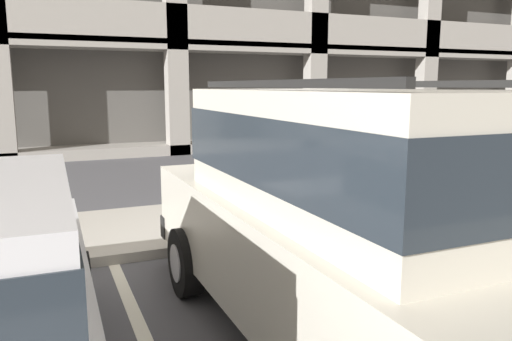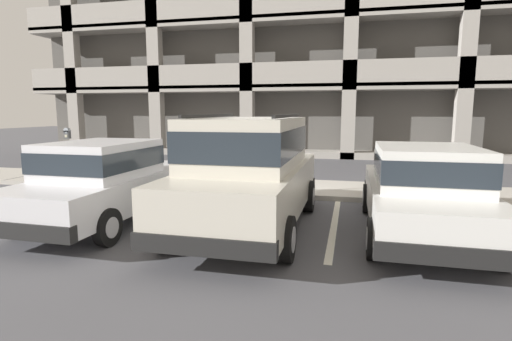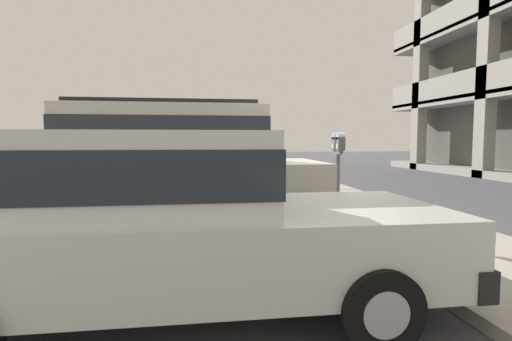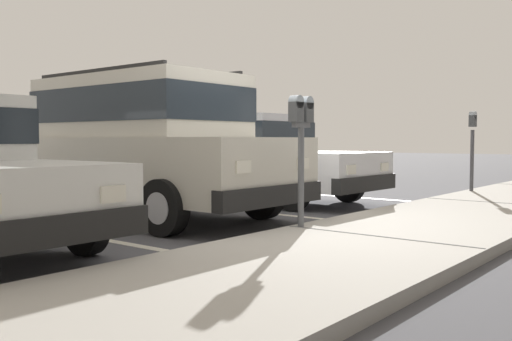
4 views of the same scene
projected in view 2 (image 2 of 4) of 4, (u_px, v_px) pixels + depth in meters
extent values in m
cube|color=#4C4C51|center=(275.00, 202.00, 9.46)|extent=(80.00, 80.00, 0.10)
cube|color=#ADA89E|center=(284.00, 188.00, 10.69)|extent=(40.00, 2.20, 0.12)
cube|color=#606060|center=(33.00, 174.00, 12.53)|extent=(0.03, 2.16, 0.00)
cube|color=#606060|center=(148.00, 179.00, 11.61)|extent=(0.03, 2.16, 0.00)
cube|color=#606060|center=(284.00, 185.00, 10.68)|extent=(0.03, 2.16, 0.00)
cube|color=#606060|center=(445.00, 192.00, 9.76)|extent=(0.03, 2.16, 0.00)
cube|color=silver|center=(76.00, 203.00, 9.11)|extent=(0.12, 4.80, 0.01)
cube|color=silver|center=(195.00, 211.00, 8.44)|extent=(0.12, 4.80, 0.01)
cube|color=silver|center=(335.00, 219.00, 7.77)|extent=(0.12, 4.80, 0.01)
cube|color=silver|center=(501.00, 229.00, 7.10)|extent=(0.12, 4.80, 0.01)
cube|color=beige|center=(250.00, 188.00, 7.08)|extent=(1.85, 4.70, 0.80)
cube|color=beige|center=(249.00, 143.00, 6.91)|extent=(1.62, 2.92, 0.84)
cube|color=#232B33|center=(249.00, 141.00, 6.91)|extent=(1.65, 2.94, 0.46)
cube|color=black|center=(274.00, 182.00, 9.34)|extent=(1.88, 0.16, 0.24)
cube|color=black|center=(203.00, 246.00, 4.90)|extent=(1.88, 0.16, 0.24)
cube|color=silver|center=(299.00, 167.00, 9.21)|extent=(0.24, 0.03, 0.14)
cube|color=silver|center=(251.00, 166.00, 9.47)|extent=(0.24, 0.03, 0.14)
cylinder|color=black|center=(309.00, 196.00, 8.33)|extent=(0.20, 0.66, 0.66)
cylinder|color=#B2B2B7|center=(309.00, 196.00, 8.33)|extent=(0.22, 0.36, 0.36)
cylinder|color=black|center=(226.00, 192.00, 8.75)|extent=(0.20, 0.66, 0.66)
cylinder|color=#B2B2B7|center=(226.00, 192.00, 8.75)|extent=(0.22, 0.36, 0.36)
cylinder|color=black|center=(286.00, 239.00, 5.53)|extent=(0.20, 0.66, 0.66)
cylinder|color=#B2B2B7|center=(286.00, 239.00, 5.53)|extent=(0.22, 0.36, 0.36)
cylinder|color=black|center=(167.00, 230.00, 5.95)|extent=(0.20, 0.66, 0.66)
cylinder|color=#B2B2B7|center=(167.00, 230.00, 5.95)|extent=(0.22, 0.36, 0.36)
cube|color=black|center=(288.00, 116.00, 6.69)|extent=(0.05, 2.62, 0.05)
cube|color=black|center=(211.00, 116.00, 7.01)|extent=(0.05, 2.62, 0.05)
cube|color=silver|center=(112.00, 189.00, 7.67)|extent=(1.77, 4.43, 0.60)
cube|color=silver|center=(100.00, 159.00, 7.29)|extent=(1.53, 2.01, 0.64)
cube|color=#232B33|center=(100.00, 158.00, 7.29)|extent=(1.55, 2.03, 0.35)
cube|color=black|center=(165.00, 180.00, 9.77)|extent=(1.74, 0.19, 0.24)
cube|color=black|center=(21.00, 230.00, 5.63)|extent=(1.74, 0.19, 0.24)
cube|color=silver|center=(185.00, 171.00, 9.65)|extent=(0.24, 0.03, 0.14)
cube|color=silver|center=(146.00, 169.00, 9.91)|extent=(0.24, 0.03, 0.14)
cylinder|color=black|center=(182.00, 193.00, 8.82)|extent=(0.17, 0.60, 0.60)
cylinder|color=#B2B2B7|center=(182.00, 193.00, 8.82)|extent=(0.19, 0.33, 0.33)
cylinder|color=black|center=(116.00, 189.00, 9.23)|extent=(0.17, 0.60, 0.60)
cylinder|color=#B2B2B7|center=(116.00, 189.00, 9.23)|extent=(0.19, 0.33, 0.33)
cylinder|color=black|center=(108.00, 227.00, 6.20)|extent=(0.17, 0.60, 0.60)
cylinder|color=#B2B2B7|center=(108.00, 227.00, 6.20)|extent=(0.19, 0.33, 0.33)
cylinder|color=black|center=(20.00, 220.00, 6.61)|extent=(0.17, 0.60, 0.60)
cylinder|color=#B2B2B7|center=(20.00, 220.00, 6.61)|extent=(0.19, 0.33, 0.33)
cube|color=silver|center=(421.00, 200.00, 6.71)|extent=(1.72, 4.41, 0.60)
cube|color=silver|center=(427.00, 166.00, 6.33)|extent=(1.51, 1.99, 0.64)
cube|color=#232B33|center=(427.00, 165.00, 6.33)|extent=(1.53, 2.01, 0.35)
cube|color=black|center=(405.00, 187.00, 8.81)|extent=(1.73, 0.17, 0.24)
cube|color=black|center=(450.00, 255.00, 4.66)|extent=(1.73, 0.17, 0.24)
cube|color=silver|center=(431.00, 177.00, 8.70)|extent=(0.24, 0.03, 0.14)
cube|color=silver|center=(381.00, 175.00, 8.95)|extent=(0.24, 0.03, 0.14)
cylinder|color=black|center=(454.00, 203.00, 7.87)|extent=(0.16, 0.60, 0.60)
cylinder|color=#B2B2B7|center=(454.00, 203.00, 7.87)|extent=(0.18, 0.33, 0.33)
cylinder|color=black|center=(367.00, 198.00, 8.26)|extent=(0.16, 0.60, 0.60)
cylinder|color=#B2B2B7|center=(367.00, 198.00, 8.26)|extent=(0.18, 0.33, 0.33)
cylinder|color=black|center=(504.00, 248.00, 5.25)|extent=(0.16, 0.60, 0.60)
cylinder|color=#B2B2B7|center=(504.00, 248.00, 5.25)|extent=(0.18, 0.33, 0.33)
cylinder|color=black|center=(373.00, 239.00, 5.64)|extent=(0.16, 0.60, 0.60)
cylinder|color=#B2B2B7|center=(373.00, 239.00, 5.64)|extent=(0.18, 0.33, 0.33)
cylinder|color=#595B60|center=(277.00, 170.00, 9.70)|extent=(0.07, 0.07, 1.12)
cube|color=#595B60|center=(277.00, 146.00, 9.61)|extent=(0.28, 0.06, 0.06)
cube|color=#424447|center=(273.00, 140.00, 9.61)|extent=(0.15, 0.11, 0.22)
cylinder|color=#8C99A3|center=(273.00, 135.00, 9.60)|extent=(0.15, 0.11, 0.15)
cube|color=#B7B293|center=(272.00, 142.00, 9.56)|extent=(0.08, 0.01, 0.08)
cube|color=#424447|center=(281.00, 140.00, 9.57)|extent=(0.15, 0.11, 0.22)
cylinder|color=#8C99A3|center=(281.00, 135.00, 9.55)|extent=(0.15, 0.11, 0.15)
cube|color=#B7B293|center=(280.00, 142.00, 9.52)|extent=(0.08, 0.01, 0.08)
cylinder|color=#47474C|center=(69.00, 162.00, 11.02)|extent=(0.07, 0.07, 1.17)
cube|color=#424447|center=(67.00, 135.00, 10.91)|extent=(0.15, 0.11, 0.22)
cylinder|color=#9EA8B2|center=(67.00, 130.00, 10.90)|extent=(0.15, 0.11, 0.15)
cube|color=#B7B293|center=(66.00, 136.00, 10.86)|extent=(0.08, 0.01, 0.08)
cube|color=gray|center=(348.00, 146.00, 22.24)|extent=(32.00, 10.00, 0.30)
cube|color=gray|center=(350.00, 92.00, 21.80)|extent=(32.00, 10.00, 0.30)
cube|color=gray|center=(350.00, 73.00, 17.01)|extent=(32.00, 0.20, 1.10)
cube|color=gray|center=(352.00, 35.00, 21.36)|extent=(32.00, 10.00, 0.30)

